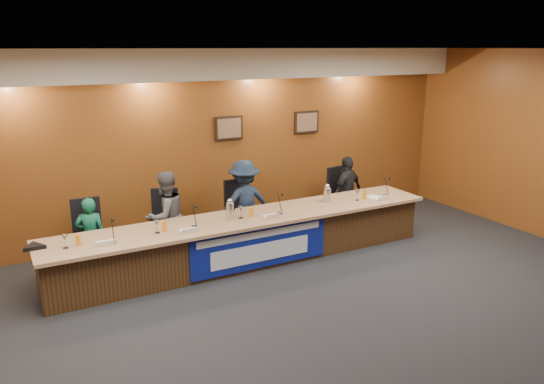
{
  "coord_description": "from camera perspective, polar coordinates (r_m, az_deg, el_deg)",
  "views": [
    {
      "loc": [
        -3.32,
        -4.52,
        3.23
      ],
      "look_at": [
        0.48,
        2.52,
        1.03
      ],
      "focal_mm": 35.0,
      "sensor_mm": 36.0,
      "label": 1
    }
  ],
  "objects": [
    {
      "name": "juice_glass_d",
      "position": [
        9.02,
        9.91,
        -0.3
      ],
      "size": [
        0.06,
        0.06,
        0.15
      ],
      "primitive_type": "cylinder",
      "color": "orange",
      "rests_on": "dais_top"
    },
    {
      "name": "nameplate_d",
      "position": [
        9.02,
        11.92,
        -0.61
      ],
      "size": [
        0.24,
        0.08,
        0.1
      ],
      "primitive_type": "cube",
      "rotation": [
        0.31,
        0.0,
        0.0
      ],
      "color": "white",
      "rests_on": "dais_top"
    },
    {
      "name": "panelist_d",
      "position": [
        9.81,
        8.09,
        0.05
      ],
      "size": [
        0.84,
        0.56,
        1.32
      ],
      "primitive_type": "imported",
      "rotation": [
        0.0,
        0.0,
        3.48
      ],
      "color": "black",
      "rests_on": "floor"
    },
    {
      "name": "banner",
      "position": [
        7.84,
        -1.22,
        -5.94
      ],
      "size": [
        2.2,
        0.02,
        0.65
      ],
      "primitive_type": "cube",
      "color": "navy",
      "rests_on": "dais_body"
    },
    {
      "name": "wall_photo_left",
      "position": [
        9.37,
        -4.66,
        6.87
      ],
      "size": [
        0.52,
        0.04,
        0.42
      ],
      "primitive_type": "cube",
      "color": "black",
      "rests_on": "wall_back"
    },
    {
      "name": "carafe_mid",
      "position": [
        7.85,
        -4.54,
        -2.07
      ],
      "size": [
        0.12,
        0.12,
        0.26
      ],
      "primitive_type": "cylinder",
      "color": "silver",
      "rests_on": "dais_top"
    },
    {
      "name": "carafe_right",
      "position": [
        8.77,
        5.92,
        -0.31
      ],
      "size": [
        0.13,
        0.13,
        0.24
      ],
      "primitive_type": "cylinder",
      "color": "silver",
      "rests_on": "dais_top"
    },
    {
      "name": "panelist_b",
      "position": [
        8.3,
        -11.35,
        -2.6
      ],
      "size": [
        0.83,
        0.74,
        1.42
      ],
      "primitive_type": "imported",
      "rotation": [
        0.0,
        0.0,
        3.49
      ],
      "color": "#525257",
      "rests_on": "floor"
    },
    {
      "name": "office_chair_d",
      "position": [
        9.94,
        7.71,
        -0.82
      ],
      "size": [
        0.56,
        0.56,
        0.08
      ],
      "primitive_type": "cube",
      "rotation": [
        0.0,
        0.0,
        0.17
      ],
      "color": "black",
      "rests_on": "floor"
    },
    {
      "name": "panelist_a",
      "position": [
        8.11,
        -18.91,
        -4.53
      ],
      "size": [
        0.48,
        0.38,
        1.16
      ],
      "primitive_type": "imported",
      "rotation": [
        0.0,
        0.0,
        2.88
      ],
      "color": "#11573D",
      "rests_on": "floor"
    },
    {
      "name": "microphone_a",
      "position": [
        7.28,
        -16.72,
        -5.11
      ],
      "size": [
        0.07,
        0.07,
        0.02
      ],
      "primitive_type": "cylinder",
      "color": "black",
      "rests_on": "dais_top"
    },
    {
      "name": "microphone_d",
      "position": [
        9.29,
        12.02,
        -0.37
      ],
      "size": [
        0.07,
        0.07,
        0.02
      ],
      "primitive_type": "cylinder",
      "color": "black",
      "rests_on": "dais_top"
    },
    {
      "name": "nameplate_a",
      "position": [
        7.16,
        -17.42,
        -5.22
      ],
      "size": [
        0.24,
        0.08,
        0.1
      ],
      "primitive_type": "cube",
      "rotation": [
        0.31,
        0.0,
        0.0
      ],
      "color": "white",
      "rests_on": "dais_top"
    },
    {
      "name": "office_chair_c",
      "position": [
        8.91,
        -3.26,
        -2.6
      ],
      "size": [
        0.5,
        0.5,
        0.08
      ],
      "primitive_type": "cube",
      "rotation": [
        0.0,
        0.0,
        0.04
      ],
      "color": "black",
      "rests_on": "floor"
    },
    {
      "name": "dais_top",
      "position": [
        8.03,
        -2.42,
        -2.8
      ],
      "size": [
        6.1,
        0.95,
        0.05
      ],
      "primitive_type": "cube",
      "color": "#A77E56",
      "rests_on": "dais_body"
    },
    {
      "name": "office_chair_b",
      "position": [
        8.47,
        -11.47,
        -3.88
      ],
      "size": [
        0.63,
        0.63,
        0.08
      ],
      "primitive_type": "cube",
      "rotation": [
        0.0,
        0.0,
        -0.41
      ],
      "color": "black",
      "rests_on": "floor"
    },
    {
      "name": "juice_glass_c",
      "position": [
        7.98,
        -2.25,
        -2.15
      ],
      "size": [
        0.06,
        0.06,
        0.15
      ],
      "primitive_type": "cylinder",
      "color": "orange",
      "rests_on": "dais_top"
    },
    {
      "name": "nameplate_c",
      "position": [
        7.89,
        0.06,
        -2.57
      ],
      "size": [
        0.24,
        0.08,
        0.1
      ],
      "primitive_type": "cube",
      "rotation": [
        0.31,
        0.0,
        0.0
      ],
      "color": "white",
      "rests_on": "dais_top"
    },
    {
      "name": "paper_stack",
      "position": [
        9.17,
        11.03,
        -0.57
      ],
      "size": [
        0.26,
        0.33,
        0.01
      ],
      "primitive_type": "cube",
      "rotation": [
        0.0,
        0.0,
        0.14
      ],
      "color": "white",
      "rests_on": "dais_top"
    },
    {
      "name": "banner_text_upper",
      "position": [
        7.75,
        -1.18,
        -4.59
      ],
      "size": [
        2.0,
        0.01,
        0.1
      ],
      "primitive_type": "cube",
      "color": "silver",
      "rests_on": "banner"
    },
    {
      "name": "water_glass_b",
      "position": [
        7.44,
        -12.26,
        -3.69
      ],
      "size": [
        0.08,
        0.08,
        0.18
      ],
      "primitive_type": "cylinder",
      "color": "silver",
      "rests_on": "dais_top"
    },
    {
      "name": "wall_photo_right",
      "position": [
        10.11,
        3.73,
        7.51
      ],
      "size": [
        0.52,
        0.04,
        0.42
      ],
      "primitive_type": "cube",
      "color": "black",
      "rests_on": "wall_back"
    },
    {
      "name": "juice_glass_b",
      "position": [
        7.48,
        -11.49,
        -3.67
      ],
      "size": [
        0.06,
        0.06,
        0.15
      ],
      "primitive_type": "cylinder",
      "color": "orange",
      "rests_on": "dais_top"
    },
    {
      "name": "juice_glass_a",
      "position": [
        7.28,
        -20.09,
        -4.87
      ],
      "size": [
        0.06,
        0.06,
        0.15
      ],
      "primitive_type": "cylinder",
      "color": "orange",
      "rests_on": "dais_top"
    },
    {
      "name": "dais_body",
      "position": [
        8.19,
        -2.55,
        -5.2
      ],
      "size": [
        6.0,
        0.8,
        0.7
      ],
      "primitive_type": "cube",
      "color": "#402812",
      "rests_on": "floor"
    },
    {
      "name": "microphone_c",
      "position": [
        8.13,
        0.73,
        -2.3
      ],
      "size": [
        0.07,
        0.07,
        0.02
      ],
      "primitive_type": "cylinder",
      "color": "black",
      "rests_on": "dais_top"
    },
    {
      "name": "banner_text_lower",
      "position": [
        7.85,
        -1.17,
        -6.51
      ],
      "size": [
        1.6,
        0.01,
        0.28
      ],
      "primitive_type": "cube",
      "color": "silver",
      "rests_on": "banner"
    },
    {
      "name": "water_glass_c",
      "position": [
        7.91,
        -3.39,
        -2.21
      ],
      "size": [
        0.08,
        0.08,
        0.18
      ],
      "primitive_type": "cylinder",
      "color": "silver",
      "rests_on": "dais_top"
    },
    {
      "name": "speakerphone",
      "position": [
        7.4,
        -24.2,
        -5.39
      ],
      "size": [
        0.32,
        0.32,
        0.05
      ],
      "primitive_type": "cylinder",
      "color": "black",
      "rests_on": "dais_top"
    },
    {
      "name": "microphone_b",
      "position": [
        7.62,
        -8.38,
        -3.7
      ],
      "size": [
        0.07,
        0.07,
        0.02
      ],
      "primitive_type": "cylinder",
      "color": "black",
      "rests_on": "dais_top"
    },
    {
      "name": "nameplate_b",
      "position": [
        7.38,
        -8.85,
        -4.06
      ],
      "size": [
        0.24,
        0.08,
        0.1
      ],
      "primitive_type": "cube",
      "rotation": [
        0.31,
        0.0,
        0.0
      ],
      "color": "white",
      "rests_on": "dais_top"
    },
    {
      "name": "office_chair_a",
      "position": [
        8.24,
        -18.97,
        -4.97
      ],
      "size": [
        0.5,
        0.5,
        0.08
      ],
      "primitive_type": "cube",
      "rotation": [
        0.0,
        0.0,
        -0.04
      ],
      "color": "black",
      "rests_on": "floor"
    },
    {
      "name": "soffit",
      "position": [
        8.91,
        -6.65,
        13.49
      ],
      "size": [
        10.0,
        0.5,
        0.5
      ],
      "primitive_type": "cube",
      "color": "beige",
      "rests_on": "wall_back"
    },
    {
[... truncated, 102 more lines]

